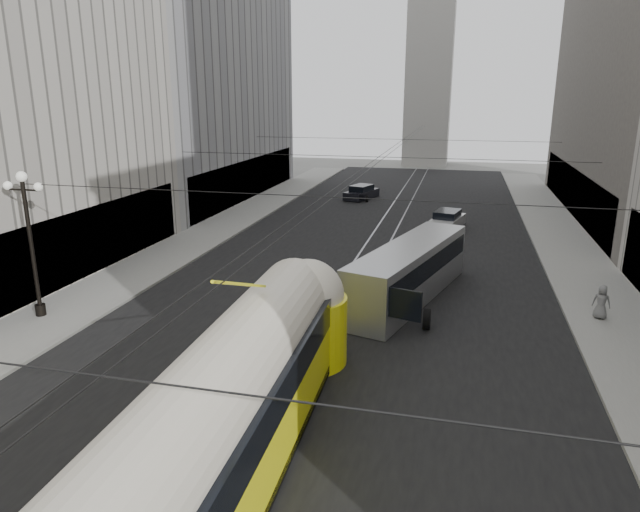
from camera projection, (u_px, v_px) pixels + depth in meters
The scene contains 14 objects.
road at pixel (373, 252), 35.94m from camera, with size 20.00×85.00×0.02m, color black.
sidewalk_left at pixel (219, 228), 41.96m from camera, with size 4.00×72.00×0.15m, color gray.
sidewalk_right at pixel (567, 249), 36.41m from camera, with size 4.00×72.00×0.15m, color gray.
rail_left at pixel (361, 251), 36.11m from camera, with size 0.12×85.00×0.04m, color gray.
rail_right at pixel (385, 253), 35.76m from camera, with size 0.12×85.00×0.04m, color gray.
building_left_far at pixel (183, 39), 51.12m from camera, with size 12.60×28.60×28.60m.
distant_tower at pixel (430, 52), 76.18m from camera, with size 6.00×6.00×31.36m.
lamppost_left_mid at pixel (30, 236), 24.30m from camera, with size 1.86×0.44×6.37m.
catenary at pixel (375, 160), 33.36m from camera, with size 25.00×72.00×0.23m.
streetcar at pixel (216, 426), 13.61m from camera, with size 3.32×18.18×3.99m.
city_bus at pixel (409, 270), 27.33m from camera, with size 5.05×11.00×2.70m.
sedan_white_far at pixel (447, 220), 42.01m from camera, with size 2.68×4.61×1.37m.
sedan_dark_far at pixel (361, 193), 53.93m from camera, with size 2.94×4.53×1.33m.
pedestrian_sidewalk_right at pixel (601, 302), 24.71m from camera, with size 0.74×0.45×1.51m, color slate.
Camera 1 is at (5.10, -1.92, 9.60)m, focal length 32.00 mm.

